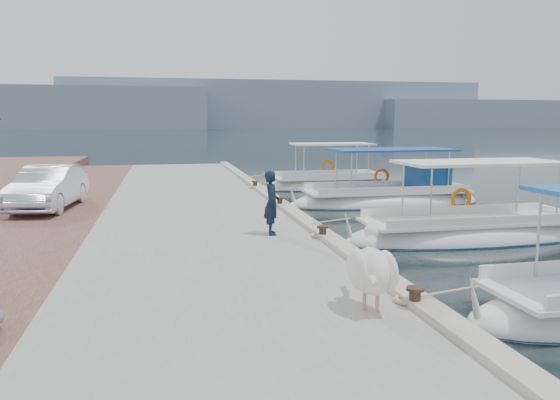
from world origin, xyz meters
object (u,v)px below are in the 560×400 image
at_px(fishing_caique_c, 470,235).
at_px(fisherman, 272,203).
at_px(fishing_caique_e, 328,186).
at_px(parked_car, 48,187).
at_px(fishing_caique_d, 388,200).
at_px(pelican, 372,269).

xyz_separation_m(fishing_caique_c, fisherman, (-5.82, -0.44, 1.18)).
bearing_deg(fishing_caique_e, parked_car, -148.89).
xyz_separation_m(fishing_caique_c, parked_car, (-12.12, 4.97, 1.08)).
relative_size(fishing_caique_c, fisherman, 4.70).
relative_size(fishing_caique_d, fishing_caique_e, 1.23).
bearing_deg(parked_car, fishing_caique_c, -15.47).
bearing_deg(pelican, parked_car, 121.02).
bearing_deg(fishing_caique_c, fishing_caique_d, 87.13).
xyz_separation_m(fishing_caique_c, pelican, (-5.42, -6.17, 1.02)).
bearing_deg(fishing_caique_e, fishing_caique_d, -80.87).
xyz_separation_m(pelican, parked_car, (-6.70, 11.15, 0.06)).
xyz_separation_m(fishing_caique_c, fishing_caique_e, (-0.54, 11.96, 0.00)).
distance_m(fishing_caique_d, fishing_caique_e, 5.46).
bearing_deg(fisherman, fishing_caique_e, -18.75).
xyz_separation_m(fishing_caique_d, pelican, (-5.75, -12.75, 0.96)).
height_order(fishing_caique_d, fisherman, fishing_caique_d).
xyz_separation_m(fishing_caique_e, pelican, (-4.88, -18.14, 1.02)).
bearing_deg(fishing_caique_e, fishing_caique_c, -87.43).
height_order(fishing_caique_e, fisherman, fishing_caique_e).
distance_m(fishing_caique_e, pelican, 18.81).
xyz_separation_m(fisherman, parked_car, (-6.30, 5.41, -0.10)).
bearing_deg(fisherman, fishing_caique_d, -36.92).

